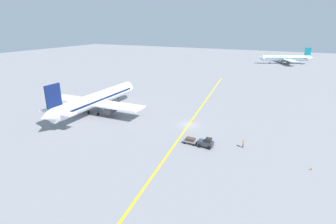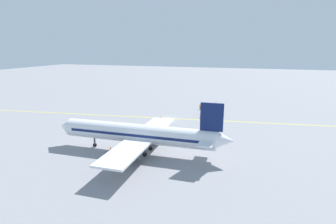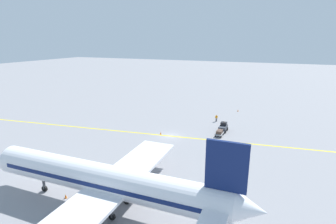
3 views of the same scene
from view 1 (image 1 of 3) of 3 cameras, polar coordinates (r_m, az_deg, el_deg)
name	(u,v)px [view 1 (image 1 of 3)]	position (r m, az deg, el deg)	size (l,w,h in m)	color
ground_plane	(189,125)	(62.58, 4.50, -2.82)	(400.00, 400.00, 0.00)	gray
apron_yellow_centreline	(189,125)	(62.58, 4.50, -2.82)	(0.40, 120.00, 0.01)	yellow
airplane_at_gate	(96,100)	(72.24, -15.39, 2.60)	(28.12, 35.47, 10.60)	white
airplane_distant_taxiing	(286,58)	(175.15, 24.28, 10.63)	(30.54, 25.06, 9.54)	silver
baggage_tug_dark	(206,143)	(51.70, 8.28, -6.66)	(3.05, 1.83, 2.11)	#333842
baggage_cart_trailing	(190,140)	(52.80, 4.89, -6.14)	(2.64, 1.48, 1.24)	gray
ground_crew_worker	(243,143)	(53.07, 16.05, -6.53)	(0.24, 0.58, 1.68)	#23232D
traffic_cone_near_nose	(193,121)	(64.47, 5.37, -1.93)	(0.32, 0.32, 0.55)	orange
traffic_cone_mid_apron	(111,106)	(78.04, -12.38, 1.39)	(0.32, 0.32, 0.55)	orange
traffic_cone_by_wingtip	(312,169)	(49.91, 28.78, -10.74)	(0.32, 0.32, 0.55)	orange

